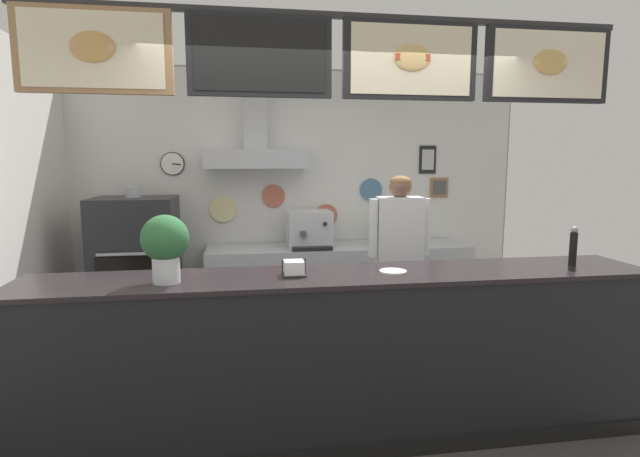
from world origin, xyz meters
name	(u,v)px	position (x,y,z in m)	size (l,w,h in m)	color
ground_plane	(338,417)	(0.00, 0.00, 0.00)	(5.90, 5.90, 0.00)	#3F3A38
back_wall_assembly	(299,189)	(-0.03, 2.13, 1.49)	(4.91, 2.30, 2.77)	gray
service_counter	(345,356)	(0.00, -0.22, 0.54)	(3.98, 0.61, 1.09)	black
back_prep_counter	(339,287)	(0.37, 1.88, 0.44)	(2.78, 0.63, 0.89)	#B7BABF
pizza_oven	(137,272)	(-1.65, 1.67, 0.72)	(0.76, 0.68, 1.54)	#232326
shop_worker	(399,263)	(0.71, 0.87, 0.90)	(0.54, 0.24, 1.66)	#232328
espresso_machine	(309,229)	(0.05, 1.85, 1.08)	(0.45, 0.46, 0.38)	silver
potted_rosemary	(411,232)	(1.18, 1.90, 1.01)	(0.20, 0.20, 0.23)	#4C4C51
potted_oregano	(383,231)	(0.86, 1.87, 1.04)	(0.24, 0.24, 0.27)	#4C4C51
basil_vase	(165,245)	(-1.08, -0.28, 1.31)	(0.27, 0.27, 0.40)	silver
condiment_plate	(393,271)	(0.30, -0.23, 1.09)	(0.17, 0.17, 0.01)	white
pepper_grinder	(573,246)	(1.58, -0.21, 1.22)	(0.05, 0.05, 0.26)	black
napkin_holder	(294,269)	(-0.33, -0.21, 1.13)	(0.15, 0.14, 0.10)	#262628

